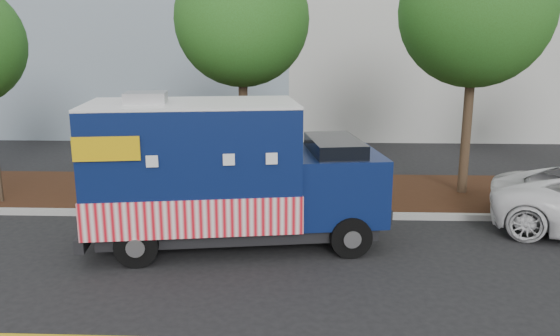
{
  "coord_description": "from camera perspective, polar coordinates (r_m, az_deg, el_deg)",
  "views": [
    {
      "loc": [
        2.55,
        -11.74,
        4.34
      ],
      "look_at": [
        2.06,
        0.6,
        1.47
      ],
      "focal_mm": 35.0,
      "sensor_mm": 36.0,
      "label": 1
    }
  ],
  "objects": [
    {
      "name": "ground",
      "position": [
        12.77,
        -9.46,
        -6.98
      ],
      "size": [
        120.0,
        120.0,
        0.0
      ],
      "primitive_type": "plane",
      "color": "black",
      "rests_on": "ground"
    },
    {
      "name": "curb",
      "position": [
        14.04,
        -8.34,
        -4.75
      ],
      "size": [
        120.0,
        0.18,
        0.15
      ],
      "primitive_type": "cube",
      "color": "#9E9E99",
      "rests_on": "ground"
    },
    {
      "name": "mulch_strip",
      "position": [
        16.03,
        -6.98,
        -2.46
      ],
      "size": [
        120.0,
        4.0,
        0.15
      ],
      "primitive_type": "cube",
      "color": "black",
      "rests_on": "ground"
    },
    {
      "name": "tree_b",
      "position": [
        15.61,
        -4.0,
        15.19
      ],
      "size": [
        3.72,
        3.72,
        6.8
      ],
      "color": "#38281C",
      "rests_on": "ground"
    },
    {
      "name": "tree_c",
      "position": [
        15.93,
        19.77,
        15.18
      ],
      "size": [
        4.08,
        4.08,
        7.18
      ],
      "color": "#38281C",
      "rests_on": "ground"
    },
    {
      "name": "food_truck",
      "position": [
        11.74,
        -6.21,
        -0.94
      ],
      "size": [
        6.61,
        3.26,
        3.34
      ],
      "rotation": [
        0.0,
        0.0,
        0.15
      ],
      "color": "black",
      "rests_on": "ground"
    }
  ]
}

